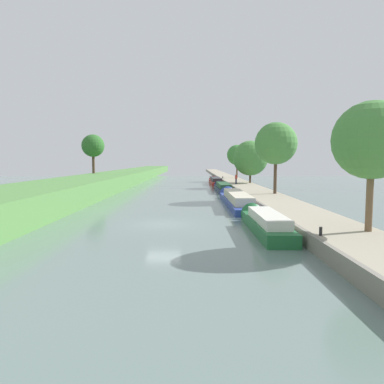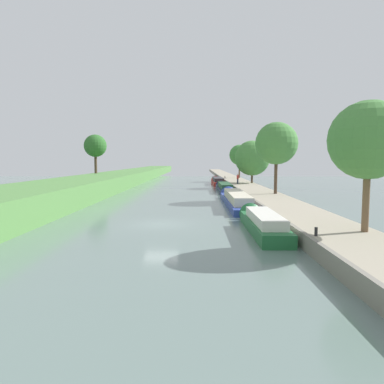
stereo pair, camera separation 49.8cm
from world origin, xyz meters
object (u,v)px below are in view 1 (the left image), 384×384
at_px(narrowboat_navy, 223,187).
at_px(narrowboat_red, 216,181).
at_px(narrowboat_green, 265,222).
at_px(mooring_bollard_near, 321,231).
at_px(mooring_bollard_far, 223,177).
at_px(person_walking, 236,179).
at_px(narrowboat_blue, 236,199).

height_order(narrowboat_navy, narrowboat_red, narrowboat_red).
relative_size(narrowboat_green, mooring_bollard_near, 22.93).
bearing_deg(narrowboat_green, mooring_bollard_near, -72.24).
height_order(narrowboat_navy, mooring_bollard_far, narrowboat_navy).
height_order(narrowboat_red, person_walking, person_walking).
height_order(narrowboat_navy, mooring_bollard_near, narrowboat_navy).
bearing_deg(narrowboat_red, narrowboat_navy, -89.65).
bearing_deg(person_walking, narrowboat_navy, -123.88).
bearing_deg(person_walking, narrowboat_green, -93.96).
height_order(narrowboat_blue, narrowboat_red, narrowboat_blue).
height_order(mooring_bollard_near, mooring_bollard_far, same).
height_order(narrowboat_red, mooring_bollard_near, narrowboat_red).
xyz_separation_m(narrowboat_blue, mooring_bollard_near, (1.99, -19.67, 0.48)).
distance_m(narrowboat_green, mooring_bollard_near, 5.82).
xyz_separation_m(narrowboat_green, mooring_bollard_far, (1.77, 53.07, 0.49)).
relative_size(narrowboat_blue, person_walking, 10.38).
bearing_deg(narrowboat_blue, person_walking, 82.79).
bearing_deg(narrowboat_red, mooring_bollard_far, 72.16).
bearing_deg(mooring_bollard_far, mooring_bollard_near, -90.00).
bearing_deg(mooring_bollard_near, narrowboat_red, 92.16).
bearing_deg(narrowboat_red, narrowboat_blue, -90.02).
distance_m(narrowboat_green, narrowboat_navy, 31.27).
bearing_deg(narrowboat_green, person_walking, 86.04).
relative_size(mooring_bollard_near, mooring_bollard_far, 1.00).
height_order(narrowboat_blue, mooring_bollard_far, narrowboat_blue).
xyz_separation_m(narrowboat_green, narrowboat_blue, (-0.22, 14.15, 0.02)).
bearing_deg(mooring_bollard_near, narrowboat_green, 107.76).
xyz_separation_m(narrowboat_blue, narrowboat_navy, (0.10, 17.12, -0.05)).
relative_size(person_walking, mooring_bollard_near, 3.69).
height_order(narrowboat_green, narrowboat_navy, narrowboat_green).
xyz_separation_m(narrowboat_navy, narrowboat_red, (-0.10, 15.65, 0.04)).
relative_size(narrowboat_green, narrowboat_blue, 0.60).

